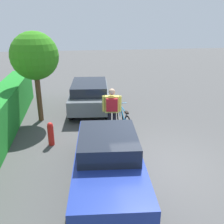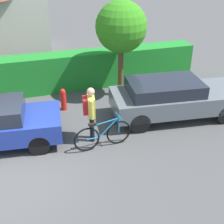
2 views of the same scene
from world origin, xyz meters
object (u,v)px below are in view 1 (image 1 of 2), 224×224
at_px(tree_kerbside, 35,56).
at_px(fire_hydrant, 51,134).
at_px(parked_car_far, 90,93).
at_px(bicycle, 124,120).
at_px(parked_car_near, 108,159).
at_px(person_rider, 112,107).

relative_size(tree_kerbside, fire_hydrant, 4.43).
xyz_separation_m(parked_car_far, bicycle, (-2.75, -1.06, -0.32)).
distance_m(parked_car_far, tree_kerbside, 3.10).
relative_size(parked_car_far, bicycle, 2.56).
xyz_separation_m(parked_car_near, parked_car_far, (5.84, 0.01, 0.05)).
xyz_separation_m(bicycle, fire_hydrant, (-0.74, 2.63, 0.00)).
height_order(parked_car_near, fire_hydrant, parked_car_near).
bearing_deg(parked_car_near, fire_hydrant, 33.97).
distance_m(parked_car_far, person_rider, 3.06).
bearing_deg(bicycle, fire_hydrant, 105.74).
xyz_separation_m(tree_kerbside, fire_hydrant, (-2.32, -0.58, -2.23)).
distance_m(parked_car_near, parked_car_far, 5.84).
bearing_deg(bicycle, tree_kerbside, 63.79).
distance_m(bicycle, tree_kerbside, 4.22).
bearing_deg(parked_car_far, person_rider, -169.19).
distance_m(parked_car_near, bicycle, 3.28).
relative_size(parked_car_near, fire_hydrant, 5.25).
bearing_deg(parked_car_far, tree_kerbside, 118.56).
bearing_deg(bicycle, parked_car_near, 161.28).
bearing_deg(person_rider, parked_car_near, 168.93).
relative_size(parked_car_near, bicycle, 2.43).
height_order(parked_car_far, bicycle, parked_car_far).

